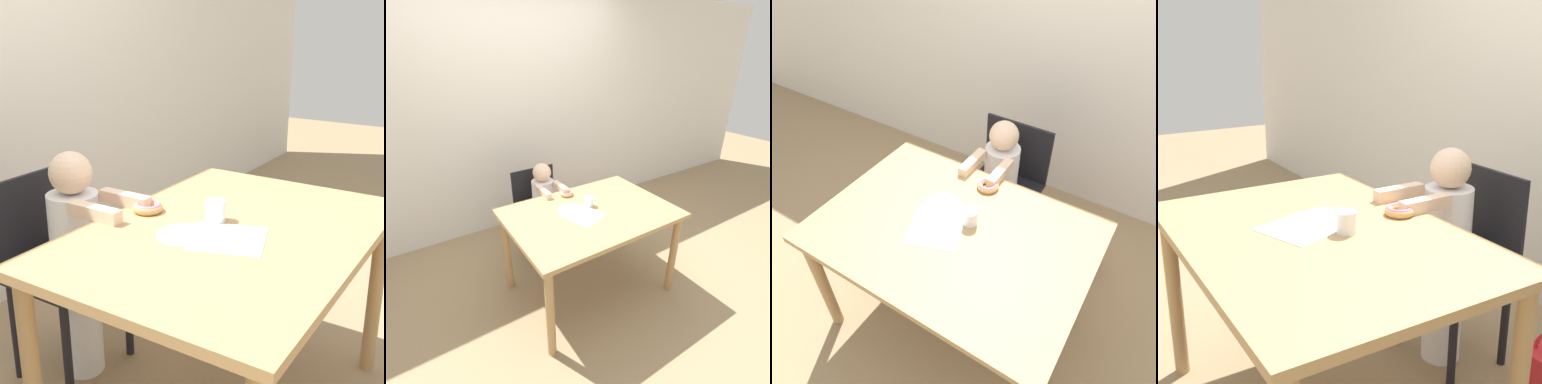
# 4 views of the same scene
# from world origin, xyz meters

# --- Properties ---
(ground_plane) EXTENTS (12.00, 12.00, 0.00)m
(ground_plane) POSITION_xyz_m (0.00, 0.00, 0.00)
(ground_plane) COLOR #997F5B
(wall_back) EXTENTS (8.00, 0.05, 2.50)m
(wall_back) POSITION_xyz_m (0.00, 1.45, 1.25)
(wall_back) COLOR silver
(wall_back) RESTS_ON ground_plane
(dining_table) EXTENTS (1.27, 0.90, 0.77)m
(dining_table) POSITION_xyz_m (0.00, 0.00, 0.67)
(dining_table) COLOR tan
(dining_table) RESTS_ON ground_plane
(chair) EXTENTS (0.44, 0.36, 0.86)m
(chair) POSITION_xyz_m (-0.09, 0.76, 0.47)
(chair) COLOR black
(chair) RESTS_ON ground_plane
(child_figure) EXTENTS (0.22, 0.41, 0.98)m
(child_figure) POSITION_xyz_m (-0.09, 0.65, 0.51)
(child_figure) COLOR white
(child_figure) RESTS_ON ground_plane
(donut) EXTENTS (0.11, 0.11, 0.03)m
(donut) POSITION_xyz_m (-0.01, 0.34, 0.79)
(donut) COLOR tan
(donut) RESTS_ON dining_table
(napkin) EXTENTS (0.31, 0.31, 0.00)m
(napkin) POSITION_xyz_m (-0.07, -0.03, 0.77)
(napkin) COLOR white
(napkin) RESTS_ON dining_table
(handbag) EXTENTS (0.26, 0.13, 0.35)m
(handbag) POSITION_xyz_m (0.43, 0.77, 0.13)
(handbag) COLOR red
(handbag) RESTS_ON ground_plane
(cup) EXTENTS (0.07, 0.07, 0.08)m
(cup) POSITION_xyz_m (0.04, 0.08, 0.81)
(cup) COLOR white
(cup) RESTS_ON dining_table
(plate) EXTENTS (0.20, 0.20, 0.01)m
(plate) POSITION_xyz_m (-0.12, 0.10, 0.77)
(plate) COLOR white
(plate) RESTS_ON dining_table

